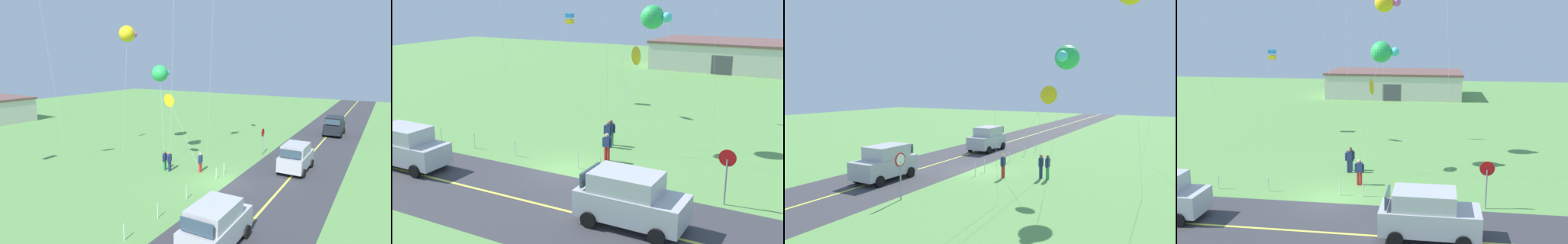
{
  "view_description": "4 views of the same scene",
  "coord_description": "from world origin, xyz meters",
  "views": [
    {
      "loc": [
        -20.6,
        -9.91,
        8.74
      ],
      "look_at": [
        0.88,
        2.84,
        4.07
      ],
      "focal_mm": 30.24,
      "sensor_mm": 36.0,
      "label": 1
    },
    {
      "loc": [
        12.11,
        -19.85,
        9.01
      ],
      "look_at": [
        -0.2,
        2.72,
        2.02
      ],
      "focal_mm": 43.47,
      "sensor_mm": 36.0,
      "label": 2
    },
    {
      "loc": [
        23.53,
        13.35,
        6.08
      ],
      "look_at": [
        1.02,
        0.74,
        3.63
      ],
      "focal_mm": 35.18,
      "sensor_mm": 36.0,
      "label": 3
    },
    {
      "loc": [
        5.52,
        -22.32,
        9.08
      ],
      "look_at": [
        1.77,
        3.54,
        3.67
      ],
      "focal_mm": 40.78,
      "sensor_mm": 36.0,
      "label": 4
    }
  ],
  "objects": [
    {
      "name": "person_adult_companion",
      "position": [
        0.05,
        5.22,
        0.86
      ],
      "size": [
        0.58,
        0.22,
        1.6
      ],
      "rotation": [
        0.0,
        0.0,
        0.96
      ],
      "color": "#338C4C",
      "rests_on": "ground"
    },
    {
      "name": "kite_red_low",
      "position": [
        1.47,
        5.66,
        5.52
      ],
      "size": [
        0.55,
        3.71,
        6.1
      ],
      "color": "silver",
      "rests_on": "ground"
    },
    {
      "name": "car_parked_east_far",
      "position": [
        20.8,
        -4.56,
        1.15
      ],
      "size": [
        4.4,
        2.12,
        2.24
      ],
      "color": "black",
      "rests_on": "ground"
    },
    {
      "name": "asphalt_road",
      "position": [
        0.0,
        -4.0,
        0.0
      ],
      "size": [
        120.0,
        7.0,
        0.0
      ],
      "primitive_type": "cube",
      "color": "#38383D",
      "rests_on": "ground"
    },
    {
      "name": "kite_blue_mid",
      "position": [
        1.92,
        6.9,
        7.69
      ],
      "size": [
        3.01,
        2.38,
        8.39
      ],
      "color": "silver",
      "rests_on": "ground"
    },
    {
      "name": "fence_post_0",
      "position": [
        -9.61,
        0.7,
        0.45
      ],
      "size": [
        0.05,
        0.05,
        0.9
      ],
      "primitive_type": "cylinder",
      "color": "silver",
      "rests_on": "ground"
    },
    {
      "name": "car_parked_west_near",
      "position": [
        -7.8,
        -3.43,
        1.15
      ],
      "size": [
        4.4,
        2.12,
        2.24
      ],
      "color": "#B7B7BC",
      "rests_on": "ground"
    },
    {
      "name": "car_suv_foreground",
      "position": [
        5.31,
        -3.89,
        1.15
      ],
      "size": [
        4.4,
        2.12,
        2.24
      ],
      "color": "#B7B7BC",
      "rests_on": "ground"
    },
    {
      "name": "kite_pink_drift",
      "position": [
        1.71,
        10.18,
        11.03
      ],
      "size": [
        1.9,
        1.64,
        11.74
      ],
      "color": "silver",
      "rests_on": "ground"
    },
    {
      "name": "fence_post_4",
      "position": [
        1.63,
        0.7,
        0.45
      ],
      "size": [
        0.05,
        0.05,
        0.9
      ],
      "primitive_type": "cylinder",
      "color": "silver",
      "rests_on": "ground"
    },
    {
      "name": "fence_post_2",
      "position": [
        -3.85,
        0.7,
        0.45
      ],
      "size": [
        0.05,
        0.05,
        0.9
      ],
      "primitive_type": "cylinder",
      "color": "silver",
      "rests_on": "ground"
    },
    {
      "name": "road_centre_stripe",
      "position": [
        0.0,
        -4.0,
        0.01
      ],
      "size": [
        120.0,
        0.16,
        0.0
      ],
      "primitive_type": "cube",
      "color": "#E5E04C",
      "rests_on": "asphalt_road"
    },
    {
      "name": "person_adult_near",
      "position": [
        1.12,
        2.53,
        0.86
      ],
      "size": [
        0.58,
        0.22,
        1.6
      ],
      "rotation": [
        0.0,
        0.0,
        0.48
      ],
      "color": "red",
      "rests_on": "ground"
    },
    {
      "name": "person_child_watcher",
      "position": [
        0.07,
        4.77,
        0.86
      ],
      "size": [
        0.58,
        0.22,
        1.6
      ],
      "rotation": [
        0.0,
        0.0,
        0.28
      ],
      "color": "navy",
      "rests_on": "ground"
    },
    {
      "name": "ground_plane",
      "position": [
        0.0,
        0.0,
        -0.05
      ],
      "size": [
        120.0,
        120.0,
        0.1
      ],
      "primitive_type": "cube",
      "color": "#60994C"
    },
    {
      "name": "fence_post_1",
      "position": [
        -6.88,
        0.7,
        0.45
      ],
      "size": [
        0.05,
        0.05,
        0.9
      ],
      "primitive_type": "cylinder",
      "color": "silver",
      "rests_on": "ground"
    },
    {
      "name": "stop_sign",
      "position": [
        8.2,
        -0.1,
        1.8
      ],
      "size": [
        0.76,
        0.08,
        2.56
      ],
      "color": "gray",
      "rests_on": "ground"
    },
    {
      "name": "fence_post_3",
      "position": [
        0.32,
        0.7,
        0.45
      ],
      "size": [
        0.05,
        0.05,
        0.9
      ],
      "primitive_type": "cylinder",
      "color": "silver",
      "rests_on": "ground"
    }
  ]
}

